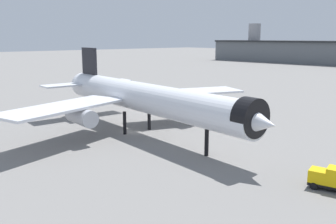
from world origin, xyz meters
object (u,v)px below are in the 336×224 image
at_px(baggage_cart_trailing, 255,109).
at_px(service_truck_front, 333,178).
at_px(airliner_near_gate, 143,98).
at_px(traffic_cone_near_nose, 232,108).
at_px(baggage_tug_wing, 130,100).

bearing_deg(baggage_cart_trailing, service_truck_front, -100.34).
bearing_deg(baggage_cart_trailing, airliner_near_gate, -150.22).
bearing_deg(traffic_cone_near_nose, airliner_near_gate, -81.39).
xyz_separation_m(airliner_near_gate, baggage_cart_trailing, (1.52, 34.52, -6.31)).
xyz_separation_m(baggage_tug_wing, traffic_cone_near_nose, (25.32, 15.48, -0.68)).
bearing_deg(baggage_cart_trailing, baggage_tug_wing, 149.30).
relative_size(baggage_tug_wing, baggage_cart_trailing, 1.23).
xyz_separation_m(service_truck_front, traffic_cone_near_nose, (-42.93, 32.62, -1.29)).
xyz_separation_m(airliner_near_gate, traffic_cone_near_nose, (-5.11, 33.72, -6.99)).
relative_size(airliner_near_gate, baggage_tug_wing, 17.31).
bearing_deg(service_truck_front, airliner_near_gate, -13.18).
relative_size(airliner_near_gate, traffic_cone_near_nose, 103.84).
xyz_separation_m(baggage_cart_trailing, traffic_cone_near_nose, (-6.63, -0.80, -0.68)).
height_order(airliner_near_gate, service_truck_front, airliner_near_gate).
xyz_separation_m(service_truck_front, baggage_cart_trailing, (-36.30, 33.42, -0.61)).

